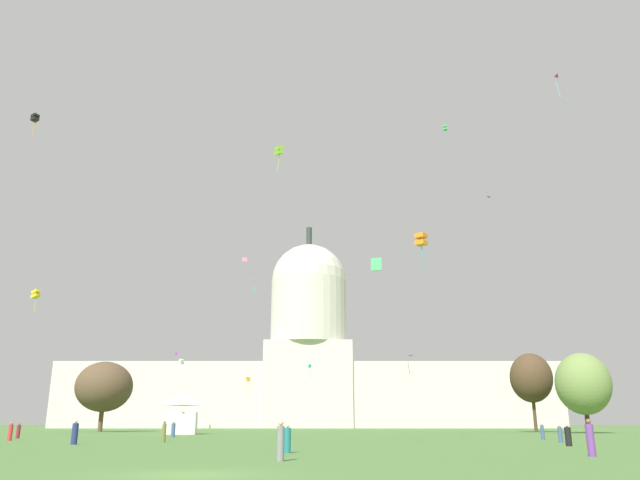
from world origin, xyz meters
The scene contains 33 objects.
ground_plane centered at (0.00, 0.00, 0.00)m, with size 800.00×800.00×0.00m, color #4C7538.
capitol_building centered at (0.63, 170.74, 18.13)m, with size 148.51×23.57×62.45m.
event_tent centered at (-15.45, 69.46, 2.87)m, with size 5.18×5.46×5.79m.
tree_east_mid centered at (41.46, 90.34, 9.13)m, with size 9.49×9.83×13.42m.
tree_west_near centered at (-35.24, 94.52, 7.85)m, with size 10.89×10.40×12.36m.
tree_east_near centered at (45.40, 78.04, 7.42)m, with size 12.01×11.95×12.18m.
person_maroon_back_right centered at (-27.27, 46.29, 0.70)m, with size 0.39×0.39×1.53m.
person_denim_deep_crowd centered at (25.79, 41.81, 0.73)m, with size 0.38×0.38×1.58m.
person_navy_front_right centered at (-14.40, 27.94, 0.81)m, with size 0.64×0.64×1.80m.
person_red_back_left centered at (-24.04, 37.84, 0.75)m, with size 0.47×0.47×1.63m.
person_teal_lawn_far_left centered at (2.38, 14.53, 0.70)m, with size 0.49×0.49×1.53m.
person_olive_mid_right centered at (-9.00, 33.53, 0.80)m, with size 0.39×0.39×1.72m.
person_denim_aisle_center centered at (-12.42, 51.90, 0.80)m, with size 0.53×0.53×1.75m.
person_white_near_tree_west centered at (25.36, 29.77, 0.75)m, with size 0.54×0.54×1.65m.
person_grey_edge_east centered at (2.46, 7.15, 0.81)m, with size 0.40×0.40×1.70m.
person_denim_mid_left centered at (24.10, 32.65, 0.67)m, with size 0.49×0.49×1.46m.
person_purple_front_center centered at (17.47, 10.88, 0.82)m, with size 0.46×0.46×1.78m.
person_black_near_tree_east centered at (21.60, 24.48, 0.68)m, with size 0.60×0.60×1.52m.
kite_black_low centered at (20.30, 93.19, 12.79)m, with size 1.33×1.54×3.26m.
kite_green_low centered at (8.70, 27.13, 13.80)m, with size 0.89×0.66×1.17m.
kite_lime_high centered at (-2.35, 68.55, 42.80)m, with size 1.57×1.56×4.33m.
kite_yellow_mid centered at (-38.32, 69.69, 19.99)m, with size 1.25×1.19×3.51m.
kite_orange_mid centered at (14.82, 41.25, 20.05)m, with size 1.45×1.46×3.72m.
kite_pink_mid centered at (-10.06, 91.75, 31.12)m, with size 0.96×0.15×0.79m.
kite_gold_low centered at (-15.00, 147.03, 12.64)m, with size 1.47×1.45×4.14m.
kite_magenta_high centered at (38.01, 57.67, 48.92)m, with size 0.94×1.18×3.34m.
kite_violet_mid centered at (-33.83, 143.74, 18.66)m, with size 0.58×0.43×2.84m.
kite_red_high centered at (39.33, 98.21, 45.89)m, with size 1.15×1.26×0.17m.
kite_cyan_mid centered at (-10.40, 115.88, 32.18)m, with size 1.77×1.47×2.79m.
kite_turquoise_low centered at (1.52, 138.98, 15.27)m, with size 0.92×0.92×3.71m.
kite_white_low centered at (-28.54, 126.76, 15.38)m, with size 1.38×1.38×1.26m.
kite_black_high centered at (-36.84, 59.09, 43.61)m, with size 1.23×1.21×3.49m.
kite_green_high centered at (28.49, 87.80, 56.45)m, with size 0.89×0.88×3.80m.
Camera 1 is at (4.17, -20.98, 1.60)m, focal length 34.68 mm.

